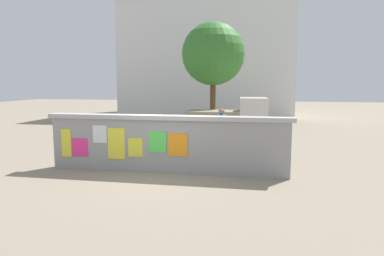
% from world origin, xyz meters
% --- Properties ---
extents(ground, '(60.00, 60.00, 0.00)m').
position_xyz_m(ground, '(0.00, 8.00, 0.00)').
color(ground, gray).
extents(poster_wall, '(7.00, 0.42, 1.63)m').
position_xyz_m(poster_wall, '(-0.01, -0.00, 0.84)').
color(poster_wall, gray).
rests_on(poster_wall, ground).
extents(auto_rickshaw_truck, '(3.68, 1.69, 1.85)m').
position_xyz_m(auto_rickshaw_truck, '(1.34, 6.42, 0.90)').
color(auto_rickshaw_truck, black).
rests_on(auto_rickshaw_truck, ground).
extents(motorcycle, '(1.88, 0.65, 0.87)m').
position_xyz_m(motorcycle, '(-0.88, 1.61, 0.46)').
color(motorcycle, black).
rests_on(motorcycle, ground).
extents(bicycle_near, '(1.71, 0.44, 0.95)m').
position_xyz_m(bicycle_near, '(2.59, 1.66, 0.36)').
color(bicycle_near, black).
rests_on(bicycle_near, ground).
extents(bicycle_far, '(1.70, 0.44, 0.95)m').
position_xyz_m(bicycle_far, '(-2.67, 4.87, 0.36)').
color(bicycle_far, black).
rests_on(bicycle_far, ground).
extents(person_walking, '(0.37, 0.37, 1.62)m').
position_xyz_m(person_walking, '(1.26, 2.89, 0.99)').
color(person_walking, yellow).
rests_on(person_walking, ground).
extents(tree_roadside, '(3.28, 3.28, 5.64)m').
position_xyz_m(tree_roadside, '(0.17, 9.01, 3.99)').
color(tree_roadside, brown).
rests_on(tree_roadside, ground).
extents(building_background, '(13.10, 6.68, 8.92)m').
position_xyz_m(building_background, '(-1.38, 18.32, 4.48)').
color(building_background, silver).
rests_on(building_background, ground).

